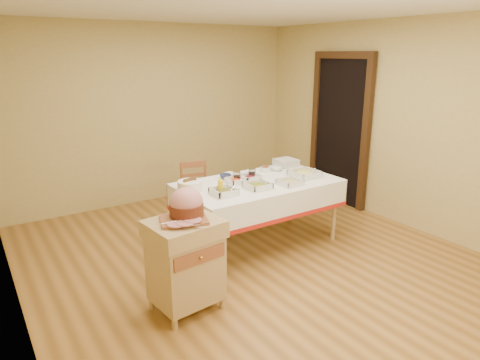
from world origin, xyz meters
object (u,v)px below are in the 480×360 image
Objects in this scene: preserve_jar_right at (252,174)px; brass_platter at (302,171)px; mustard_bottle at (220,186)px; preserve_jar_left at (237,177)px; bread_basket at (190,185)px; plate_stack at (286,163)px; dining_table at (258,195)px; dining_chair at (196,194)px; butcher_cart at (185,260)px; ham_on_board at (186,206)px.

preserve_jar_right reaches higher than brass_platter.
preserve_jar_left is at bearing 35.95° from mustard_bottle.
brass_platter is at bearing -6.29° from bread_basket.
dining_table is at bearing -151.96° from plate_stack.
preserve_jar_left is at bearing -78.33° from dining_chair.
preserve_jar_right is (0.22, 0.00, 0.00)m from preserve_jar_left.
dining_table is 2.20× the size of dining_chair.
dining_chair is at bearing 59.60° from butcher_cart.
bread_basket is at bearing 61.45° from ham_on_board.
preserve_jar_left is 0.87m from brass_platter.
plate_stack is 0.79× the size of brass_platter.
bread_basket is at bearing -171.93° from plate_stack.
butcher_cart is at bearing -145.16° from preserve_jar_right.
mustard_bottle is (0.75, 0.66, 0.37)m from butcher_cart.
bread_basket reaches higher than plate_stack.
dining_chair is at bearing 60.19° from ham_on_board.
dining_table is 2.19× the size of butcher_cart.
dining_chair is 1.39m from brass_platter.
preserve_jar_left reaches higher than butcher_cart.
ham_on_board is at bearing -150.71° from plate_stack.
bread_basket is at bearing -121.32° from dining_chair.
dining_table is 0.27m from preserve_jar_right.
butcher_cart is 2.15m from brass_platter.
brass_platter is at bearing 20.95° from ham_on_board.
ham_on_board is 3.78× the size of preserve_jar_left.
bread_basket is at bearing 173.71° from brass_platter.
dining_chair is 7.65× the size of preserve_jar_left.
preserve_jar_left is at bearing -166.63° from plate_stack.
mustard_bottle is at bearing -52.75° from bread_basket.
plate_stack is (1.05, -0.52, 0.38)m from dining_chair.
dining_table is 0.84m from plate_stack.
mustard_bottle is (-0.39, -0.28, 0.03)m from preserve_jar_left.
dining_chair is 1.96m from ham_on_board.
preserve_jar_left is at bearing 169.45° from brass_platter.
butcher_cart is 2.56× the size of brass_platter.
ham_on_board is at bearing -140.40° from preserve_jar_left.
bread_basket is 0.83× the size of brass_platter.
ham_on_board is 2.35× the size of mustard_bottle.
mustard_bottle is (-0.57, -0.11, 0.24)m from dining_table.
dining_table is 0.33m from preserve_jar_left.
brass_platter is at bearing 21.37° from butcher_cart.
brass_platter is at bearing -97.23° from plate_stack.
bread_basket is (-0.21, 0.28, -0.03)m from mustard_bottle.
butcher_cart is 1.68m from preserve_jar_right.
dining_table is 0.83m from bread_basket.
butcher_cart is at bearing -149.74° from dining_table.
mustard_bottle reaches higher than dining_chair.
brass_platter is at bearing 0.67° from dining_table.
preserve_jar_right reaches higher than dining_table.
plate_stack is at bearing 29.49° from butcher_cart.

